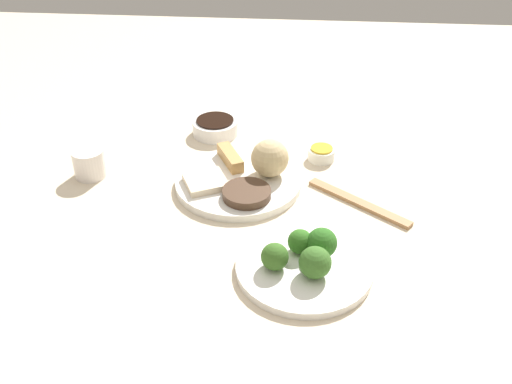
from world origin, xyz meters
name	(u,v)px	position (x,y,z in m)	size (l,w,h in m)	color
tabletop	(241,197)	(0.00, 0.00, 0.01)	(2.20, 2.20, 0.02)	beige
main_plate	(238,182)	(-0.03, -0.01, 0.03)	(0.25, 0.25, 0.02)	white
rice_scoop	(270,158)	(-0.05, 0.05, 0.07)	(0.08, 0.08, 0.08)	#CEB581
spring_roll	(230,158)	(-0.09, -0.03, 0.05)	(0.09, 0.03, 0.03)	tan
crab_rangoon_wonton	(206,181)	(0.00, -0.07, 0.04)	(0.07, 0.08, 0.01)	beige
stir_fry_heap	(247,193)	(0.04, 0.01, 0.04)	(0.09, 0.09, 0.02)	#4B3324
broccoli_plate	(304,267)	(0.22, 0.13, 0.03)	(0.23, 0.23, 0.01)	white
broccoli_floret_0	(322,243)	(0.19, 0.16, 0.06)	(0.05, 0.05, 0.05)	#2B651E
broccoli_floret_1	(275,257)	(0.23, 0.08, 0.06)	(0.05, 0.05, 0.05)	#386522
broccoli_floret_2	(315,263)	(0.25, 0.14, 0.06)	(0.05, 0.05, 0.05)	#3A6A27
broccoli_floret_4	(300,242)	(0.19, 0.12, 0.06)	(0.04, 0.04, 0.04)	#30691F
soy_sauce_bowl	(215,128)	(-0.24, -0.08, 0.04)	(0.10, 0.10, 0.03)	white
soy_sauce_bowl_liquid	(215,120)	(-0.24, -0.08, 0.06)	(0.09, 0.09, 0.00)	black
sauce_ramekin_hot_mustard	(321,154)	(-0.14, 0.16, 0.03)	(0.06, 0.06, 0.03)	white
sauce_ramekin_hot_mustard_liquid	(322,148)	(-0.14, 0.16, 0.05)	(0.05, 0.05, 0.00)	yellow
teacup	(89,163)	(-0.04, -0.32, 0.05)	(0.06, 0.06, 0.06)	white
chopsticks_pair	(359,202)	(0.02, 0.23, 0.02)	(0.23, 0.02, 0.01)	#AA7B4F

